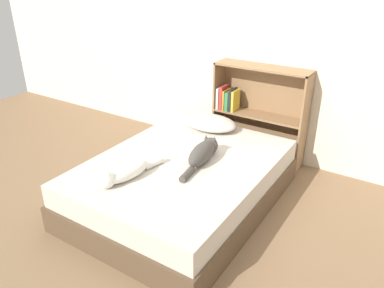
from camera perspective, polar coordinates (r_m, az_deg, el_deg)
ground_plane at (r=3.39m, az=-1.30°, el=-8.85°), size 8.00×8.00×0.00m
wall_back at (r=3.99m, az=9.37°, el=15.69°), size 8.00×0.06×2.50m
bed at (r=3.28m, az=-1.33°, el=-5.86°), size 1.41×1.87×0.42m
pillow at (r=3.77m, az=2.82°, el=3.25°), size 0.54×0.37×0.13m
cat_light at (r=2.91m, az=-10.49°, el=-4.28°), size 0.25×0.61×0.16m
cat_dark at (r=3.14m, az=1.70°, el=-1.25°), size 0.21×0.63×0.16m
bookshelf at (r=4.01m, az=9.86°, el=4.89°), size 0.97×0.26×1.02m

